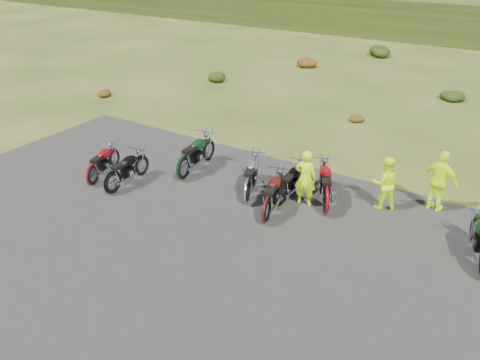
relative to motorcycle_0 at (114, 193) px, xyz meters
The scene contains 18 objects.
ground 4.48m from the motorcycle_0, 11.61° to the left, with size 300.00×300.00×0.00m, color #313D14.
gravel_pad 4.53m from the motorcycle_0, 14.03° to the right, with size 20.00×12.00×0.04m, color black.
shrub_0 10.27m from the motorcycle_0, 137.78° to the left, with size 0.77×0.77×0.45m, color #692E0D.
shrub_1 13.08m from the motorcycle_0, 111.09° to the left, with size 1.03×1.03×0.61m, color #1C300C.
shrub_2 17.60m from the motorcycle_0, 95.89° to the left, with size 1.30×1.30×0.77m, color #692E0D.
shrub_3 22.83m from the motorcycle_0, 87.26° to the left, with size 1.56×1.56×0.92m, color #1C300C.
shrub_4 10.87m from the motorcycle_0, 68.43° to the left, with size 0.77×0.77×0.45m, color #692E0D.
shrub_5 16.88m from the motorcycle_0, 65.89° to the left, with size 1.03×1.03×0.61m, color #1C300C.
motorcycle_0 is the anchor object (origin of this frame).
motorcycle_1 0.94m from the motorcycle_0, behind, with size 1.97×0.66×1.03m, color maroon, non-canonical shape.
motorcycle_2 2.27m from the motorcycle_0, 56.95° to the left, with size 2.34×0.78×1.23m, color black, non-canonical shape.
motorcycle_3 4.11m from the motorcycle_0, 24.57° to the left, with size 2.15×0.72×1.13m, color #BCBDC2, non-canonical shape.
motorcycle_4 4.88m from the motorcycle_0, 12.52° to the left, with size 2.15×0.72×1.13m, color #480E0C, non-canonical shape.
motorcycle_5 5.15m from the motorcycle_0, 24.59° to the left, with size 1.98×0.66×1.04m, color black, non-canonical shape.
motorcycle_6 6.40m from the motorcycle_0, 21.64° to the left, with size 2.26×0.75×1.18m, color maroon, non-canonical shape.
person_middle 5.84m from the motorcycle_0, 25.41° to the left, with size 0.62×0.41×1.71m, color #D7FF0D.
person_right_a 8.04m from the motorcycle_0, 26.00° to the left, with size 0.78×0.60×1.59m, color #D7FF0D.
person_right_b 9.55m from the motorcycle_0, 26.43° to the left, with size 1.06×0.44×1.81m, color #D7FF0D.
Camera 1 is at (5.59, -9.44, 6.96)m, focal length 35.00 mm.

